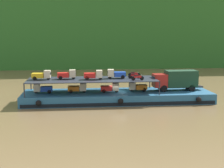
# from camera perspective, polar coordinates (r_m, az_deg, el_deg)

# --- Properties ---
(ground_plane) EXTENTS (400.00, 400.00, 0.00)m
(ground_plane) POSITION_cam_1_polar(r_m,az_deg,el_deg) (49.26, 0.95, -3.09)
(ground_plane) COLOR brown
(hillside_far_bank) EXTENTS (133.95, 28.43, 31.20)m
(hillside_far_bank) POSITION_cam_1_polar(r_m,az_deg,el_deg) (105.17, -2.79, 12.98)
(hillside_far_bank) COLOR #286023
(hillside_far_bank) RESTS_ON ground
(cargo_barge) EXTENTS (28.39, 7.94, 1.50)m
(cargo_barge) POSITION_cam_1_polar(r_m,az_deg,el_deg) (49.08, 0.96, -2.24)
(cargo_barge) COLOR #23567A
(cargo_barge) RESTS_ON ground
(covered_lorry) EXTENTS (7.91, 2.48, 3.10)m
(covered_lorry) POSITION_cam_1_polar(r_m,az_deg,el_deg) (50.89, 11.28, 0.78)
(covered_lorry) COLOR maroon
(covered_lorry) RESTS_ON cargo_barge
(cargo_rack) EXTENTS (19.19, 6.51, 2.00)m
(cargo_rack) POSITION_cam_1_polar(r_m,az_deg,el_deg) (48.35, -3.52, 0.80)
(cargo_rack) COLOR #232833
(cargo_rack) RESTS_ON cargo_barge
(mini_truck_lower_stern) EXTENTS (2.78, 1.28, 1.38)m
(mini_truck_lower_stern) POSITION_cam_1_polar(r_m,az_deg,el_deg) (48.86, -12.15, -0.77)
(mini_truck_lower_stern) COLOR #1E47B7
(mini_truck_lower_stern) RESTS_ON cargo_barge
(mini_truck_lower_aft) EXTENTS (2.79, 1.30, 1.38)m
(mini_truck_lower_aft) POSITION_cam_1_polar(r_m,az_deg,el_deg) (48.48, -6.12, -0.70)
(mini_truck_lower_aft) COLOR orange
(mini_truck_lower_aft) RESTS_ON cargo_barge
(mini_truck_lower_mid) EXTENTS (2.77, 1.25, 1.38)m
(mini_truck_lower_mid) POSITION_cam_1_polar(r_m,az_deg,el_deg) (48.34, -0.34, -0.68)
(mini_truck_lower_mid) COLOR red
(mini_truck_lower_mid) RESTS_ON cargo_barge
(mini_truck_lower_fore) EXTENTS (2.74, 1.20, 1.38)m
(mini_truck_lower_fore) POSITION_cam_1_polar(r_m,az_deg,el_deg) (49.54, 4.55, -0.47)
(mini_truck_lower_fore) COLOR orange
(mini_truck_lower_fore) RESTS_ON cargo_barge
(mini_truck_upper_stern) EXTENTS (2.78, 1.27, 1.38)m
(mini_truck_upper_stern) POSITION_cam_1_polar(r_m,az_deg,el_deg) (48.62, -12.34, 1.56)
(mini_truck_upper_stern) COLOR gold
(mini_truck_upper_stern) RESTS_ON cargo_rack
(mini_truck_upper_mid) EXTENTS (2.79, 1.28, 1.38)m
(mini_truck_upper_mid) POSITION_cam_1_polar(r_m,az_deg,el_deg) (48.62, -7.99, 1.68)
(mini_truck_upper_mid) COLOR red
(mini_truck_upper_mid) RESTS_ON cargo_rack
(mini_truck_upper_fore) EXTENTS (2.79, 1.28, 1.38)m
(mini_truck_upper_fore) POSITION_cam_1_polar(r_m,az_deg,el_deg) (47.77, -3.28, 1.62)
(mini_truck_upper_fore) COLOR red
(mini_truck_upper_fore) RESTS_ON cargo_rack
(mini_truck_upper_bow) EXTENTS (2.78, 1.27, 1.38)m
(mini_truck_upper_bow) POSITION_cam_1_polar(r_m,az_deg,el_deg) (48.94, 0.75, 1.81)
(mini_truck_upper_bow) COLOR #1E47B7
(mini_truck_upper_bow) RESTS_ON cargo_rack
(motorcycle_upper_port) EXTENTS (1.90, 0.55, 0.87)m
(motorcycle_upper_port) POSITION_cam_1_polar(r_m,az_deg,el_deg) (47.07, 4.53, 1.18)
(motorcycle_upper_port) COLOR black
(motorcycle_upper_port) RESTS_ON cargo_rack
(motorcycle_upper_centre) EXTENTS (1.90, 0.55, 0.87)m
(motorcycle_upper_centre) POSITION_cam_1_polar(r_m,az_deg,el_deg) (48.95, 3.96, 1.49)
(motorcycle_upper_centre) COLOR black
(motorcycle_upper_centre) RESTS_ON cargo_rack
(motorcycle_upper_stbd) EXTENTS (1.90, 0.55, 0.87)m
(motorcycle_upper_stbd) POSITION_cam_1_polar(r_m,az_deg,el_deg) (50.92, 3.93, 1.78)
(motorcycle_upper_stbd) COLOR black
(motorcycle_upper_stbd) RESTS_ON cargo_rack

